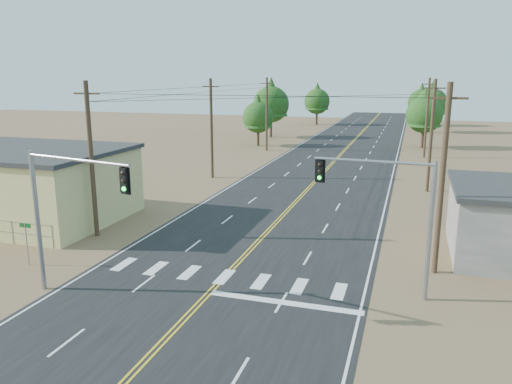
% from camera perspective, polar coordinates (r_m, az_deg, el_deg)
% --- Properties ---
extents(ground, '(220.00, 220.00, 0.00)m').
position_cam_1_polar(ground, '(20.07, -12.24, -18.03)').
color(ground, brown).
rests_on(ground, ground).
extents(road, '(15.00, 200.00, 0.02)m').
position_cam_1_polar(road, '(46.78, 6.04, 0.43)').
color(road, black).
rests_on(road, ground).
extents(utility_pole_left_near, '(1.80, 0.30, 10.00)m').
position_cam_1_polar(utility_pole_left_near, '(33.44, -18.30, 3.62)').
color(utility_pole_left_near, '#4C3826').
rests_on(utility_pole_left_near, ground).
extents(utility_pole_left_mid, '(1.80, 0.30, 10.00)m').
position_cam_1_polar(utility_pole_left_mid, '(50.88, -5.11, 7.32)').
color(utility_pole_left_mid, '#4C3826').
rests_on(utility_pole_left_mid, ground).
extents(utility_pole_left_far, '(1.80, 0.30, 10.00)m').
position_cam_1_polar(utility_pole_left_far, '(69.71, 1.23, 8.96)').
color(utility_pole_left_far, '#4C3826').
rests_on(utility_pole_left_far, ground).
extents(utility_pole_right_near, '(1.80, 0.30, 10.00)m').
position_cam_1_polar(utility_pole_right_near, '(27.31, 20.50, 1.41)').
color(utility_pole_right_near, '#4C3826').
rests_on(utility_pole_right_near, ground).
extents(utility_pole_right_mid, '(1.80, 0.30, 10.00)m').
position_cam_1_polar(utility_pole_right_mid, '(47.08, 19.39, 6.15)').
color(utility_pole_right_mid, '#4C3826').
rests_on(utility_pole_right_mid, ground).
extents(utility_pole_right_far, '(1.80, 0.30, 10.00)m').
position_cam_1_polar(utility_pole_right_far, '(66.98, 18.94, 8.08)').
color(utility_pole_right_far, '#4C3826').
rests_on(utility_pole_right_far, ground).
extents(signal_mast_left, '(6.12, 1.59, 6.91)m').
position_cam_1_polar(signal_mast_left, '(24.43, -21.38, -0.97)').
color(signal_mast_left, gray).
rests_on(signal_mast_left, ground).
extents(signal_mast_right, '(5.57, 0.50, 6.62)m').
position_cam_1_polar(signal_mast_right, '(23.90, 15.65, -1.40)').
color(signal_mast_right, gray).
rests_on(signal_mast_right, ground).
extents(street_sign, '(0.72, 0.06, 2.41)m').
position_cam_1_polar(street_sign, '(30.28, -24.76, -4.73)').
color(street_sign, gray).
rests_on(street_sign, ground).
extents(tree_left_near, '(4.59, 4.59, 7.65)m').
position_cam_1_polar(tree_left_near, '(74.30, 0.24, 8.89)').
color(tree_left_near, '#3F2D1E').
rests_on(tree_left_near, ground).
extents(tree_left_mid, '(6.02, 6.02, 10.03)m').
position_cam_1_polar(tree_left_mid, '(84.65, 1.73, 10.40)').
color(tree_left_mid, '#3F2D1E').
rests_on(tree_left_mid, ground).
extents(tree_left_far, '(5.33, 5.33, 8.88)m').
position_cam_1_polar(tree_left_far, '(107.34, 7.00, 10.53)').
color(tree_left_far, '#3F2D1E').
rests_on(tree_left_far, ground).
extents(tree_right_near, '(5.18, 5.18, 8.64)m').
position_cam_1_polar(tree_right_near, '(76.09, 18.71, 8.76)').
color(tree_right_near, '#3F2D1E').
rests_on(tree_right_near, ground).
extents(tree_right_mid, '(5.64, 5.64, 9.40)m').
position_cam_1_polar(tree_right_mid, '(97.44, 19.46, 9.81)').
color(tree_right_mid, '#3F2D1E').
rests_on(tree_right_mid, ground).
extents(tree_right_far, '(5.28, 5.28, 8.80)m').
position_cam_1_polar(tree_right_far, '(110.17, 18.35, 10.01)').
color(tree_right_far, '#3F2D1E').
rests_on(tree_right_far, ground).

